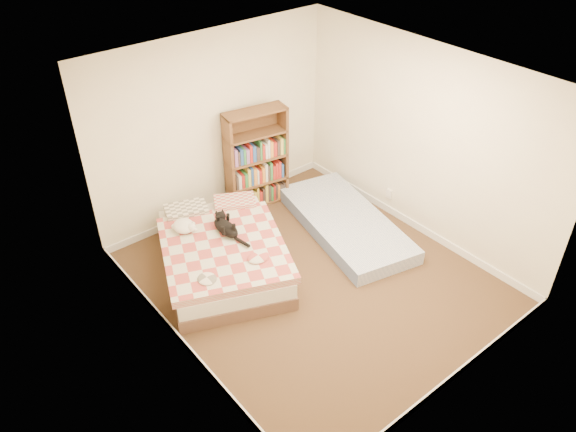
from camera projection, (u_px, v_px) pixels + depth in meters
room at (315, 194)px, 6.03m from camera, size 3.51×4.01×2.51m
bed at (221, 253)px, 6.75m from camera, size 1.95×2.26×0.51m
bookshelf at (256, 169)px, 7.78m from camera, size 0.91×0.43×1.43m
floor_mattress at (345, 223)px, 7.48m from camera, size 1.40×2.29×0.19m
black_cat at (225, 226)px, 6.69m from camera, size 0.32×0.72×0.16m
white_dog at (185, 226)px, 6.70m from camera, size 0.33×0.35×0.14m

